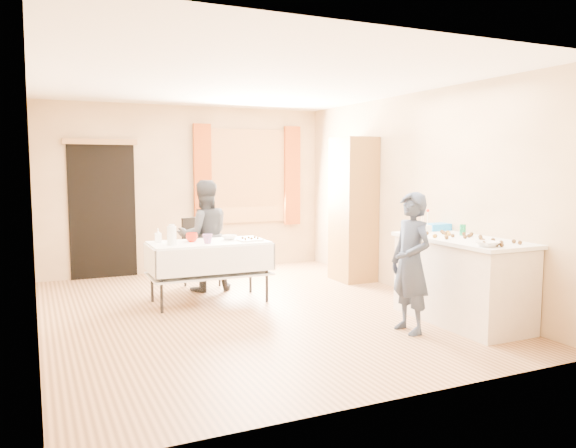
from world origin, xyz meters
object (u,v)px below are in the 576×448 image
girl (411,263)px  counter (461,280)px  cabinet (353,209)px  chair (201,266)px  woman (204,236)px  party_table (209,266)px

girl → counter: bearing=93.4°
cabinet → chair: cabinet is taller
woman → party_table: bearing=81.4°
cabinet → woman: size_ratio=1.40×
counter → girl: (-0.72, -0.07, 0.25)m
counter → party_table: bearing=138.0°
party_table → chair: bearing=80.6°
party_table → woman: (0.13, 0.65, 0.29)m
counter → woman: size_ratio=1.05×
chair → girl: (1.31, -2.99, 0.42)m
cabinet → woman: cabinet is taller
party_table → woman: size_ratio=0.98×
party_table → woman: 0.73m
chair → party_table: bearing=-122.0°
chair → woman: 0.54m
cabinet → girl: (-0.82, -2.47, -0.33)m
cabinet → chair: 2.32m
party_table → girl: size_ratio=1.03×
girl → woman: 3.02m
girl → chair: bearing=-158.5°
party_table → girl: (1.48, -2.05, 0.26)m
counter → party_table: size_ratio=1.07×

